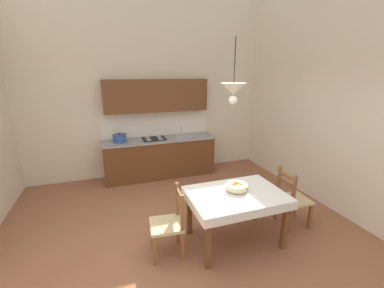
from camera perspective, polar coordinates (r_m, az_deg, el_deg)
name	(u,v)px	position (r m, az deg, el deg)	size (l,w,h in m)	color
ground_plane	(190,251)	(3.77, -0.39, -23.36)	(6.01, 6.47, 0.10)	#935B42
wall_back	(148,84)	(5.83, -10.16, 13.31)	(6.01, 0.12, 4.16)	silver
wall_right	(364,91)	(4.61, 34.75, 10.02)	(0.12, 6.47, 4.16)	silver
kitchen_cabinetry	(159,140)	(5.72, -7.62, 0.91)	(2.50, 0.63, 2.20)	brown
dining_table	(236,202)	(3.59, 10.03, -12.95)	(1.31, 0.92, 0.75)	brown
dining_chair_window_side	(292,199)	(4.27, 21.99, -11.65)	(0.44, 0.44, 0.93)	#D1BC89
dining_chair_tv_side	(169,224)	(3.43, -5.20, -17.73)	(0.46, 0.46, 0.93)	#D1BC89
fruit_bowl	(237,187)	(3.57, 10.19, -9.59)	(0.30, 0.30, 0.12)	beige
pendant_lamp	(234,90)	(3.21, 9.51, 12.21)	(0.32, 0.32, 0.80)	black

